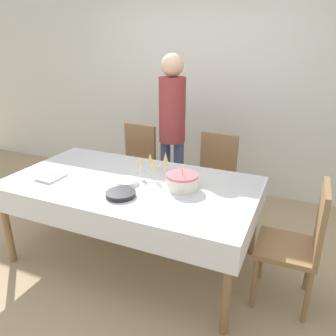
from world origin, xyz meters
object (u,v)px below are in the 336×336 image
Objects in this scene: dining_chair_far_right at (214,177)px; gift_bag at (35,201)px; champagne_tray at (155,167)px; dining_chair_far_left at (136,164)px; person_standing at (172,121)px; birthday_cake at (182,181)px; plate_stack_main at (121,194)px; plate_stack_dessert at (127,182)px; dining_chair_right_end at (300,240)px.

dining_chair_far_right reaches higher than gift_bag.
champagne_tray is 1.74m from gift_bag.
person_standing reaches higher than dining_chair_far_left.
birthday_cake is 2.05m from gift_bag.
dining_chair_far_left reaches higher than plate_stack_main.
birthday_cake is 0.72× the size of champagne_tray.
dining_chair_far_right is 0.73m from person_standing.
dining_chair_far_left is at bearing 180.00° from dining_chair_far_right.
dining_chair_far_left is 2.74× the size of champagne_tray.
dining_chair_far_right is 3.76× the size of gift_bag.
person_standing is 1.84m from gift_bag.
plate_stack_main is (-0.37, -0.32, -0.04)m from birthday_cake.
dining_chair_far_left is at bearing 30.37° from gift_bag.
dining_chair_far_right reaches higher than plate_stack_main.
plate_stack_main is at bearing -85.32° from person_standing.
champagne_tray is (-0.35, -0.67, 0.28)m from dining_chair_far_right.
plate_stack_dessert is (-0.13, -0.27, -0.05)m from champagne_tray.
gift_bag is at bearing -155.30° from person_standing.
birthday_cake is (0.90, -0.84, 0.27)m from dining_chair_far_left.
dining_chair_far_right is 2.07m from gift_bag.
dining_chair_far_left is at bearing -170.90° from person_standing.
plate_stack_main is 0.23m from plate_stack_dessert.
dining_chair_right_end is 1.35m from plate_stack_main.
dining_chair_far_right reaches higher than plate_stack_dessert.
plate_stack_dessert is (-0.48, -0.94, 0.23)m from dining_chair_far_right.
dining_chair_far_left reaches higher than birthday_cake.
dining_chair_far_right is 5.20× the size of plate_stack_dessert.
person_standing reaches higher than dining_chair_right_end.
person_standing is (0.43, 0.07, 0.53)m from dining_chair_far_left.
plate_stack_main is (-1.30, -0.27, 0.23)m from dining_chair_right_end.
dining_chair_far_left is at bearing 115.70° from plate_stack_dessert.
person_standing is (-0.15, 0.74, 0.24)m from champagne_tray.
dining_chair_far_left reaches higher than plate_stack_dessert.
dining_chair_right_end is 3.81× the size of birthday_cake.
dining_chair_far_left is at bearing 130.80° from champagne_tray.
birthday_cake is 0.46m from plate_stack_dessert.
plate_stack_main is at bearing -96.30° from champagne_tray.
plate_stack_dessert is at bearing -88.50° from person_standing.
plate_stack_dessert is at bearing -13.30° from gift_bag.
champagne_tray is 1.89× the size of plate_stack_dessert.
birthday_cake is at bearing 40.81° from plate_stack_main.
dining_chair_far_right is (0.93, -0.00, 0.00)m from dining_chair_far_left.
dining_chair_far_right is at bearing 62.51° from champagne_tray.
dining_chair_right_end is 3.76× the size of gift_bag.
dining_chair_right_end is at bearing -34.29° from person_standing.
person_standing is at bearing 101.76° from champagne_tray.
dining_chair_far_left is at bearing 114.44° from plate_stack_main.
person_standing is (-0.50, 0.07, 0.53)m from dining_chair_far_right.
champagne_tray is at bearing -117.49° from dining_chair_far_right.
dining_chair_far_left is at bearing 137.13° from birthday_cake.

